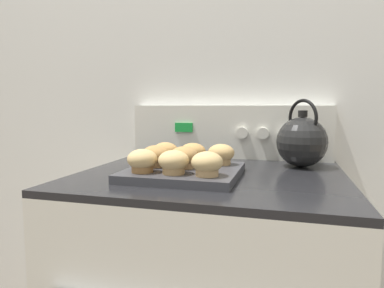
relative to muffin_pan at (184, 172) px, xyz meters
name	(u,v)px	position (x,y,z in m)	size (l,w,h in m)	color
wall_back	(232,73)	(0.06, 0.41, 0.30)	(8.00, 0.05, 2.40)	silver
control_panel	(229,132)	(0.06, 0.36, 0.08)	(0.72, 0.07, 0.19)	silver
muffin_pan	(184,172)	(0.00, 0.00, 0.00)	(0.29, 0.29, 0.02)	#38383D
muffin_r0_c0	(142,161)	(-0.09, -0.08, 0.04)	(0.08, 0.08, 0.06)	olive
muffin_r0_c1	(174,162)	(0.00, -0.08, 0.04)	(0.08, 0.08, 0.06)	tan
muffin_r0_c2	(207,164)	(0.08, -0.08, 0.04)	(0.08, 0.08, 0.06)	tan
muffin_r1_c0	(156,156)	(-0.08, 0.00, 0.04)	(0.08, 0.08, 0.06)	#A37A4C
muffin_r1_c1	(184,157)	(0.00, 0.00, 0.04)	(0.08, 0.08, 0.06)	#A37A4C
muffin_r2_c0	(165,152)	(-0.08, 0.08, 0.04)	(0.08, 0.08, 0.06)	tan
muffin_r2_c1	(193,153)	(0.00, 0.09, 0.04)	(0.08, 0.08, 0.06)	olive
muffin_r2_c2	(221,154)	(0.08, 0.08, 0.04)	(0.08, 0.08, 0.06)	tan
tea_kettle	(301,141)	(0.31, 0.23, 0.07)	(0.16, 0.17, 0.21)	black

